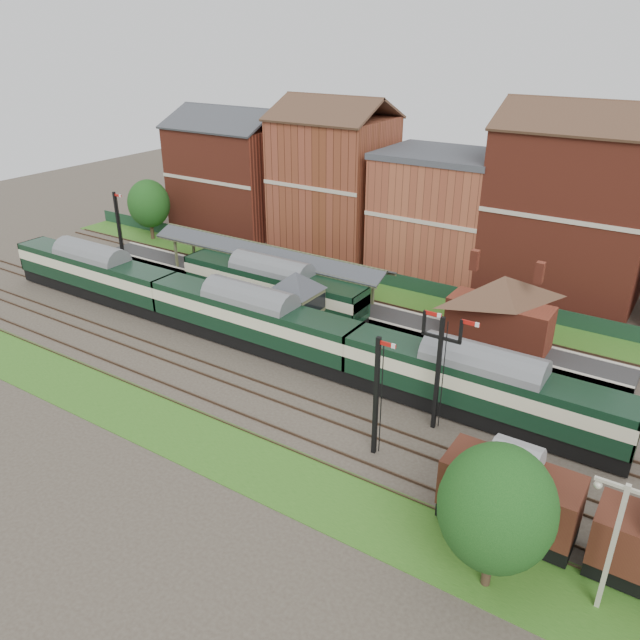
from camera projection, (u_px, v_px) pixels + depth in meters
The scene contains 19 objects.
ground at pixel (304, 363), 48.96m from camera, with size 160.00×160.00×0.00m, color #473D33.
grass_back at pixel (396, 296), 61.08m from camera, with size 90.00×4.50×0.06m, color #2D6619.
grass_front at pixel (199, 439), 39.85m from camera, with size 90.00×5.00×0.06m, color #2D6619.
fence at pixel (406, 283), 62.29m from camera, with size 90.00×0.12×1.50m, color #193823.
platform at pixel (319, 302), 58.61m from camera, with size 55.00×3.40×1.00m, color #2D2D2D.
signal_box at pixel (296, 304), 51.55m from camera, with size 5.40×5.40×6.00m.
brick_hut at pixel (381, 350), 48.45m from camera, with size 3.20×2.64×2.94m.
station_building at pixel (500, 309), 48.75m from camera, with size 8.10×8.10×5.90m.
canopy at pixel (267, 249), 59.83m from camera, with size 26.00×3.89×4.08m.
semaphore_bracket at pixel (439, 366), 39.15m from camera, with size 3.60×0.25×8.18m.
semaphore_platform_end at pixel (119, 227), 68.04m from camera, with size 1.23×0.25×8.00m.
semaphore_siding at pixel (376, 395), 36.94m from camera, with size 1.23×0.25×8.00m.
yard_lamp at pixel (614, 541), 26.70m from camera, with size 2.60×0.22×7.00m.
town_backdrop at pixel (437, 206), 65.03m from camera, with size 69.00×10.00×16.00m.
dmu_train at pixel (251, 318), 50.43m from camera, with size 57.80×3.04×4.44m.
platform_railcar at pixel (272, 286), 56.75m from camera, with size 18.83×2.97×4.34m.
goods_van_a at pixel (510, 494), 31.82m from camera, with size 6.81×2.95×4.13m.
tree_far at pixel (497, 508), 27.57m from camera, with size 5.27×5.27×7.69m.
tree_back at pixel (149, 204), 75.73m from camera, with size 5.06×5.06×7.39m.
Camera 1 is at (24.39, -35.25, 23.93)m, focal length 35.00 mm.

